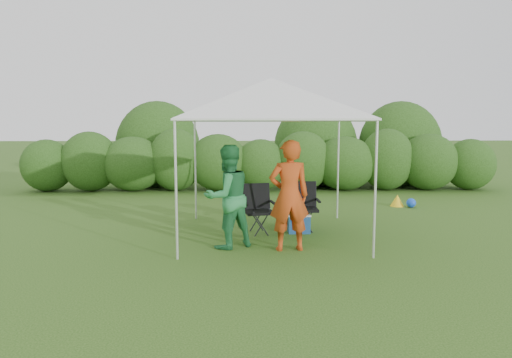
{
  "coord_description": "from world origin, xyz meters",
  "views": [
    {
      "loc": [
        -0.48,
        -8.4,
        2.17
      ],
      "look_at": [
        -0.27,
        0.4,
        1.05
      ],
      "focal_mm": 35.0,
      "sensor_mm": 36.0,
      "label": 1
    }
  ],
  "objects_px": {
    "canopy": "(271,99)",
    "chair_left": "(258,205)",
    "chair_right": "(304,203)",
    "woman": "(228,197)",
    "man": "(289,196)",
    "cooler": "(299,223)"
  },
  "relations": [
    {
      "from": "canopy",
      "to": "man",
      "type": "xyz_separation_m",
      "value": [
        0.24,
        -1.01,
        -1.57
      ]
    },
    {
      "from": "canopy",
      "to": "chair_left",
      "type": "bearing_deg",
      "value": 133.91
    },
    {
      "from": "man",
      "to": "cooler",
      "type": "height_order",
      "value": "man"
    },
    {
      "from": "man",
      "to": "cooler",
      "type": "relative_size",
      "value": 4.24
    },
    {
      "from": "canopy",
      "to": "woman",
      "type": "bearing_deg",
      "value": -132.57
    },
    {
      "from": "man",
      "to": "canopy",
      "type": "bearing_deg",
      "value": -83.4
    },
    {
      "from": "woman",
      "to": "cooler",
      "type": "height_order",
      "value": "woman"
    },
    {
      "from": "woman",
      "to": "cooler",
      "type": "distance_m",
      "value": 1.78
    },
    {
      "from": "canopy",
      "to": "cooler",
      "type": "xyz_separation_m",
      "value": [
        0.54,
        0.2,
        -2.28
      ]
    },
    {
      "from": "chair_right",
      "to": "canopy",
      "type": "bearing_deg",
      "value": -144.98
    },
    {
      "from": "canopy",
      "to": "man",
      "type": "height_order",
      "value": "canopy"
    },
    {
      "from": "chair_right",
      "to": "cooler",
      "type": "xyz_separation_m",
      "value": [
        -0.12,
        -0.27,
        -0.34
      ]
    },
    {
      "from": "man",
      "to": "woman",
      "type": "relative_size",
      "value": 1.05
    },
    {
      "from": "woman",
      "to": "canopy",
      "type": "bearing_deg",
      "value": -165.08
    },
    {
      "from": "canopy",
      "to": "chair_left",
      "type": "height_order",
      "value": "canopy"
    },
    {
      "from": "man",
      "to": "chair_left",
      "type": "bearing_deg",
      "value": -76.26
    },
    {
      "from": "chair_left",
      "to": "man",
      "type": "xyz_separation_m",
      "value": [
        0.47,
        -1.24,
        0.38
      ]
    },
    {
      "from": "woman",
      "to": "cooler",
      "type": "xyz_separation_m",
      "value": [
        1.29,
        1.02,
        -0.67
      ]
    },
    {
      "from": "chair_right",
      "to": "man",
      "type": "height_order",
      "value": "man"
    },
    {
      "from": "chair_right",
      "to": "woman",
      "type": "distance_m",
      "value": 1.94
    },
    {
      "from": "chair_left",
      "to": "woman",
      "type": "height_order",
      "value": "woman"
    },
    {
      "from": "man",
      "to": "chair_right",
      "type": "bearing_deg",
      "value": -112.61
    }
  ]
}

